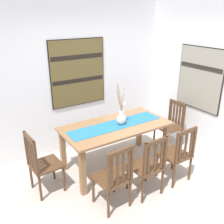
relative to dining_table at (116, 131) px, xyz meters
The scene contains 12 objects.
ground_plane 1.04m from the dining_table, 102.61° to the right, with size 6.40×6.40×0.03m, color #B2A89E.
wall_back 1.30m from the dining_table, 99.17° to the left, with size 6.40×0.12×2.70m, color silver.
dining_table is the anchor object (origin of this frame).
table_runner 0.12m from the dining_table, 90.00° to the left, with size 1.61×0.36×0.01m, color #236B93.
centerpiece_vase 0.26m from the dining_table, 19.25° to the right, with size 0.26×0.20×0.70m.
chair_0 1.01m from the dining_table, 124.18° to the right, with size 0.44×0.44×0.95m.
chair_1 1.04m from the dining_table, 55.30° to the right, with size 0.43×0.43×0.93m.
chair_2 1.27m from the dining_table, behind, with size 0.45×0.45×0.95m.
chair_3 0.87m from the dining_table, 90.68° to the right, with size 0.42×0.42×0.94m.
chair_4 1.29m from the dining_table, ahead, with size 0.43×0.43×0.91m.
painting_on_back_wall 1.30m from the dining_table, 98.64° to the left, with size 1.06×0.05×1.21m.
painting_on_side_wall 1.79m from the dining_table, ahead, with size 0.05×0.94×1.12m.
Camera 1 is at (-1.89, -2.35, 2.49)m, focal length 40.72 mm.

